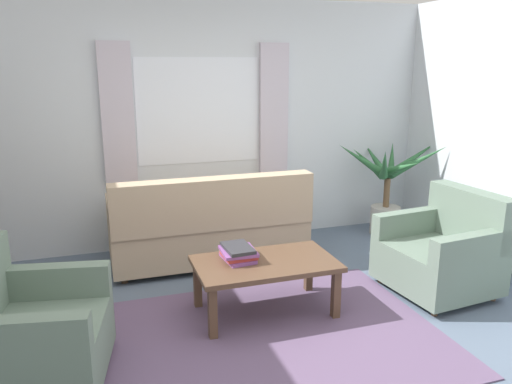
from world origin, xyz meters
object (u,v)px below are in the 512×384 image
at_px(book_stack_on_table, 238,253).
at_px(potted_plant, 388,188).
at_px(armchair_left, 25,333).
at_px(couch, 209,227).
at_px(armchair_right, 444,252).
at_px(coffee_table, 265,268).

bearing_deg(book_stack_on_table, potted_plant, 30.85).
distance_m(armchair_left, potted_plant, 4.10).
xyz_separation_m(couch, armchair_right, (1.79, -1.26, -0.01)).
height_order(coffee_table, book_stack_on_table, book_stack_on_table).
relative_size(armchair_right, book_stack_on_table, 2.88).
height_order(armchair_left, potted_plant, potted_plant).
xyz_separation_m(couch, armchair_left, (-1.52, -1.60, -0.01)).
distance_m(armchair_left, book_stack_on_table, 1.60).
height_order(armchair_left, coffee_table, armchair_left).
relative_size(armchair_right, potted_plant, 0.72).
height_order(armchair_left, armchair_right, same).
xyz_separation_m(armchair_left, potted_plant, (3.67, 1.82, 0.20)).
bearing_deg(armchair_left, coffee_table, -65.01).
height_order(couch, book_stack_on_table, couch).
height_order(armchair_right, coffee_table, armchair_right).
xyz_separation_m(couch, coffee_table, (0.18, -1.17, 0.01)).
bearing_deg(potted_plant, couch, -174.17).
height_order(book_stack_on_table, potted_plant, potted_plant).
height_order(couch, potted_plant, potted_plant).
bearing_deg(book_stack_on_table, couch, 89.16).
bearing_deg(book_stack_on_table, armchair_right, -5.76).
xyz_separation_m(armchair_left, armchair_right, (3.30, 0.35, 0.00)).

